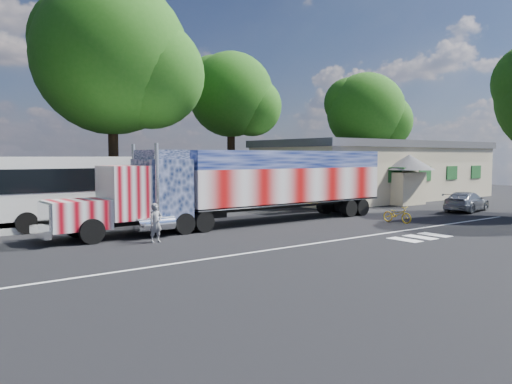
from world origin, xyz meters
TOP-DOWN VIEW (x-y plane):
  - ground at (0.00, 0.00)m, footprint 100.00×100.00m
  - lane_markings at (1.71, -3.77)m, footprint 30.00×2.67m
  - semi_truck at (0.36, 3.98)m, footprint 21.12×3.34m
  - coach_bus at (-5.91, 9.03)m, footprint 13.22×3.08m
  - hall_building at (19.92, 10.86)m, footprint 22.40×12.80m
  - parked_car at (16.32, 0.06)m, footprint 5.03×2.81m
  - woman at (-6.77, 1.50)m, footprint 0.70×0.51m
  - bicycle at (7.43, -0.83)m, footprint 0.80×1.90m
  - tree_ne_a at (8.99, 18.52)m, footprint 7.99×7.61m
  - tree_n_mid at (-3.11, 15.44)m, footprint 11.40×10.85m
  - tree_far_ne at (24.69, 16.36)m, footprint 8.61×8.20m

SIDE VIEW (x-z plane):
  - ground at x=0.00m, z-range 0.00..0.00m
  - lane_markings at x=1.71m, z-range 0.00..0.01m
  - bicycle at x=7.43m, z-range 0.00..0.97m
  - parked_car at x=16.32m, z-range 0.00..1.38m
  - woman at x=-6.77m, z-range 0.00..1.78m
  - coach_bus at x=-5.91m, z-range 0.07..3.91m
  - semi_truck at x=0.36m, z-range 0.07..4.57m
  - hall_building at x=19.92m, z-range 0.02..5.22m
  - tree_far_ne at x=24.69m, z-range 2.15..14.77m
  - tree_ne_a at x=8.99m, z-range 2.72..15.93m
  - tree_n_mid at x=-3.11m, z-range 2.63..18.87m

